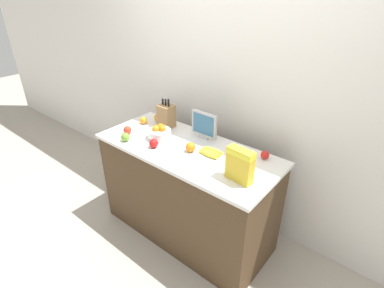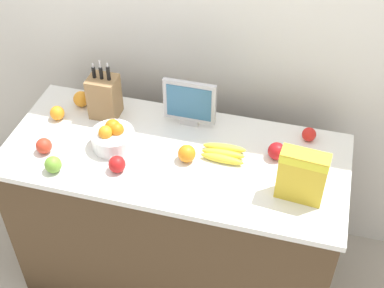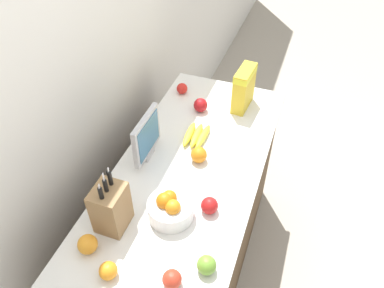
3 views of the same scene
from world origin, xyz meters
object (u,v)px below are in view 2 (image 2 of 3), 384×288
(apple_near_bananas, at_px, (309,134))
(banana_bunch, at_px, (223,154))
(apple_by_knife_block, at_px, (117,164))
(orange_front_right, at_px, (81,99))
(apple_rear, at_px, (53,165))
(fruit_bowl, at_px, (113,137))
(apple_leftmost, at_px, (44,146))
(apple_rightmost, at_px, (277,151))
(orange_front_left, at_px, (187,154))
(knife_block, at_px, (104,96))
(orange_front_center, at_px, (57,113))
(small_monitor, at_px, (189,103))
(cereal_box, at_px, (302,174))

(apple_near_bananas, bearing_deg, banana_bunch, -148.93)
(apple_by_knife_block, distance_m, orange_front_right, 0.52)
(apple_rear, xyz_separation_m, apple_by_knife_block, (0.27, 0.07, 0.00))
(apple_near_bananas, bearing_deg, fruit_bowl, -162.44)
(apple_rear, bearing_deg, apple_leftmost, 133.14)
(apple_rear, distance_m, apple_by_knife_block, 0.28)
(apple_rightmost, relative_size, orange_front_left, 0.99)
(apple_by_knife_block, bearing_deg, knife_block, 118.71)
(apple_by_knife_block, distance_m, orange_front_center, 0.49)
(banana_bunch, distance_m, apple_rightmost, 0.24)
(orange_front_right, bearing_deg, apple_by_knife_block, -48.94)
(apple_leftmost, bearing_deg, orange_front_right, 86.51)
(apple_near_bananas, height_order, orange_front_center, orange_front_center)
(knife_block, relative_size, apple_near_bananas, 4.74)
(apple_near_bananas, distance_m, orange_front_center, 1.22)
(small_monitor, distance_m, fruit_bowl, 0.39)
(fruit_bowl, xyz_separation_m, orange_front_right, (-0.27, 0.24, -0.01))
(fruit_bowl, height_order, orange_front_center, fruit_bowl)
(knife_block, xyz_separation_m, apple_near_bananas, (0.99, 0.07, -0.08))
(banana_bunch, distance_m, apple_leftmost, 0.82)
(cereal_box, distance_m, apple_rightmost, 0.27)
(apple_rear, height_order, apple_by_knife_block, same)
(cereal_box, xyz_separation_m, fruit_bowl, (-0.87, 0.10, -0.08))
(apple_rear, relative_size, apple_near_bananas, 1.14)
(cereal_box, bearing_deg, fruit_bowl, 178.27)
(apple_by_knife_block, bearing_deg, apple_leftmost, 175.64)
(apple_leftmost, distance_m, orange_front_center, 0.24)
(apple_leftmost, distance_m, apple_rightmost, 1.06)
(apple_rear, xyz_separation_m, apple_near_bananas, (1.07, 0.50, -0.00))
(fruit_bowl, bearing_deg, knife_block, 119.77)
(small_monitor, bearing_deg, apple_rightmost, -16.08)
(cereal_box, height_order, orange_front_center, cereal_box)
(apple_by_knife_block, bearing_deg, apple_rear, -164.64)
(small_monitor, bearing_deg, orange_front_center, -168.82)
(apple_leftmost, distance_m, apple_near_bananas, 1.23)
(cereal_box, xyz_separation_m, orange_front_center, (-1.21, 0.22, -0.10))
(apple_rightmost, xyz_separation_m, orange_front_left, (-0.39, -0.12, 0.00))
(small_monitor, bearing_deg, knife_block, -175.80)
(small_monitor, relative_size, orange_front_right, 3.17)
(cereal_box, distance_m, apple_near_bananas, 0.39)
(small_monitor, distance_m, apple_rear, 0.69)
(knife_block, xyz_separation_m, banana_bunch, (0.63, -0.15, -0.09))
(knife_block, relative_size, apple_by_knife_block, 4.12)
(apple_rightmost, height_order, apple_by_knife_block, apple_rightmost)
(cereal_box, height_order, orange_front_left, cereal_box)
(apple_by_knife_block, bearing_deg, apple_rightmost, 21.68)
(small_monitor, distance_m, orange_front_center, 0.66)
(orange_front_right, bearing_deg, small_monitor, -0.37)
(knife_block, height_order, orange_front_left, knife_block)
(small_monitor, relative_size, banana_bunch, 1.23)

